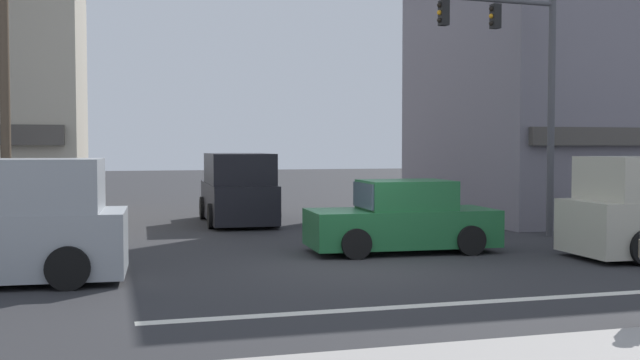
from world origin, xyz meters
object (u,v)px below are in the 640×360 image
(utility_pole_far_right, at_px, (485,102))
(van_crossing_center, at_px, (238,190))
(utility_pole_near_left, at_px, (4,66))
(traffic_light_mast, at_px, (519,73))
(sedan_crossing_leftbound, at_px, (402,220))
(street_tree, at_px, (541,98))

(utility_pole_far_right, xyz_separation_m, van_crossing_center, (-8.63, -0.73, -2.85))
(utility_pole_near_left, xyz_separation_m, van_crossing_center, (5.98, 4.16, -3.11))
(traffic_light_mast, relative_size, sedan_crossing_leftbound, 1.48)
(street_tree, height_order, utility_pole_near_left, utility_pole_near_left)
(street_tree, xyz_separation_m, utility_pole_far_right, (-0.02, 3.44, 0.08))
(utility_pole_far_right, bearing_deg, utility_pole_near_left, -161.48)
(street_tree, distance_m, traffic_light_mast, 3.72)
(street_tree, bearing_deg, sedan_crossing_leftbound, -144.97)
(traffic_light_mast, bearing_deg, street_tree, 49.12)
(utility_pole_near_left, distance_m, utility_pole_far_right, 15.41)
(utility_pole_far_right, relative_size, sedan_crossing_leftbound, 1.77)
(street_tree, relative_size, van_crossing_center, 1.18)
(van_crossing_center, relative_size, sedan_crossing_leftbound, 1.12)
(utility_pole_near_left, bearing_deg, van_crossing_center, 34.83)
(utility_pole_near_left, height_order, traffic_light_mast, utility_pole_near_left)
(van_crossing_center, distance_m, sedan_crossing_leftbound, 7.47)
(street_tree, bearing_deg, utility_pole_near_left, -174.33)
(street_tree, height_order, utility_pole_far_right, utility_pole_far_right)
(sedan_crossing_leftbound, bearing_deg, utility_pole_near_left, 161.08)
(utility_pole_far_right, bearing_deg, traffic_light_mast, -111.01)
(utility_pole_far_right, relative_size, traffic_light_mast, 1.19)
(street_tree, distance_m, van_crossing_center, 9.48)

